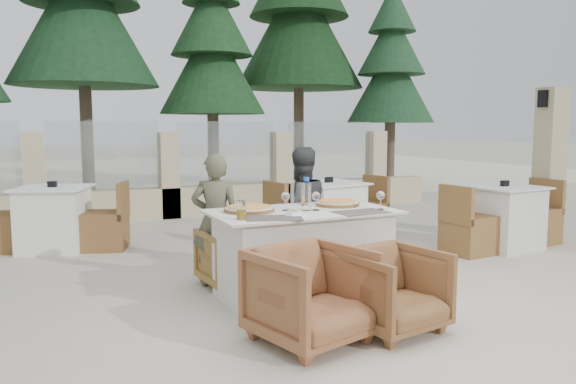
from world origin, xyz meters
name	(u,v)px	position (x,y,z in m)	size (l,w,h in m)	color
ground	(295,299)	(0.00, 0.00, 0.00)	(80.00, 80.00, 0.00)	beige
sand_patch	(103,174)	(0.00, 14.00, 0.01)	(30.00, 16.00, 0.01)	#FAEFCC
perimeter_wall_far	(169,169)	(0.00, 4.80, 0.80)	(10.00, 0.34, 1.60)	beige
lantern_pillar	(549,164)	(4.20, 1.00, 1.00)	(0.34, 0.34, 2.00)	tan
pine_mid_left	(83,35)	(-1.00, 7.50, 3.25)	(2.86, 2.86, 6.50)	#1C4323
pine_centre	(212,78)	(1.50, 7.20, 2.50)	(2.20, 2.20, 5.00)	#1E4622
pine_mid_right	(299,44)	(3.80, 7.80, 3.40)	(2.99, 2.99, 6.80)	#183A1A
pine_far_right	(391,93)	(5.50, 6.50, 2.25)	(1.98, 1.98, 4.50)	#214B2A
dining_table	(302,254)	(0.09, 0.04, 0.39)	(1.60, 0.90, 0.77)	silver
placemat_near_left	(274,218)	(-0.30, -0.23, 0.77)	(0.45, 0.30, 0.00)	#504C45
placemat_near_right	(361,212)	(0.50, -0.26, 0.77)	(0.45, 0.30, 0.00)	#56504A
pizza_left	(249,208)	(-0.36, 0.18, 0.80)	(0.44, 0.44, 0.06)	orange
pizza_right	(337,203)	(0.51, 0.18, 0.80)	(0.40, 0.40, 0.05)	#E45A1F
water_bottle	(306,194)	(0.13, 0.04, 0.91)	(0.08, 0.08, 0.29)	silver
wine_glass_centre	(286,200)	(-0.05, 0.10, 0.86)	(0.08, 0.08, 0.18)	silver
wine_glass_near	(316,200)	(0.20, 0.00, 0.86)	(0.08, 0.08, 0.18)	white
wine_glass_corner	(381,199)	(0.74, -0.20, 0.86)	(0.08, 0.08, 0.18)	silver
beer_glass_left	(241,210)	(-0.56, -0.19, 0.85)	(0.08, 0.08, 0.15)	gold
beer_glass_right	(305,197)	(0.27, 0.36, 0.85)	(0.08, 0.08, 0.15)	#C4851B
olive_dish	(294,213)	(-0.09, -0.17, 0.79)	(0.11, 0.11, 0.04)	white
armchair_far_left	(234,257)	(-0.35, 0.62, 0.27)	(0.59, 0.60, 0.55)	olive
armchair_far_right	(306,249)	(0.41, 0.63, 0.28)	(0.59, 0.61, 0.56)	olive
armchair_near_left	(311,295)	(-0.32, -0.93, 0.34)	(0.72, 0.74, 0.67)	brown
armchair_near_right	(392,290)	(0.32, -0.98, 0.31)	(0.65, 0.67, 0.61)	brown
diner_left	(216,220)	(-0.49, 0.70, 0.63)	(0.46, 0.30, 1.25)	#54553E
diner_right	(300,212)	(0.39, 0.71, 0.65)	(0.63, 0.49, 1.29)	#3D4043
bg_table_a	(54,219)	(-1.82, 2.99, 0.39)	(1.64, 0.82, 0.77)	white
bg_table_b	(329,212)	(1.48, 2.09, 0.39)	(1.64, 0.82, 0.77)	white
bg_table_c	(503,217)	(3.21, 0.79, 0.39)	(1.64, 0.82, 0.77)	silver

